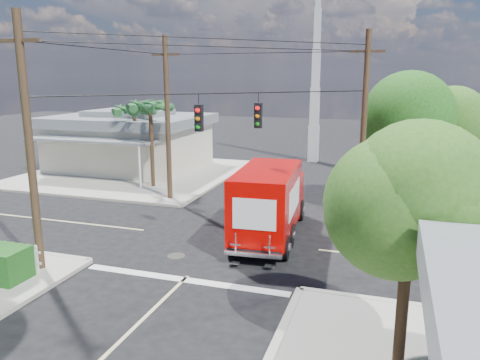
% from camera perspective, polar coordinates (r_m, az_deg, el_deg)
% --- Properties ---
extents(ground, '(120.00, 120.00, 0.00)m').
position_cam_1_polar(ground, '(20.30, -1.75, -7.24)').
color(ground, black).
rests_on(ground, ground).
extents(sidewalk_ne, '(14.12, 14.12, 0.14)m').
position_cam_1_polar(sidewalk_ne, '(29.98, 25.90, -1.86)').
color(sidewalk_ne, '#A9A398').
rests_on(sidewalk_ne, ground).
extents(sidewalk_nw, '(14.12, 14.12, 0.14)m').
position_cam_1_polar(sidewalk_nw, '(34.35, -12.81, 0.80)').
color(sidewalk_nw, '#A9A398').
rests_on(sidewalk_nw, ground).
extents(road_markings, '(32.00, 32.00, 0.01)m').
position_cam_1_polar(road_markings, '(19.01, -3.26, -8.65)').
color(road_markings, beige).
rests_on(road_markings, ground).
extents(building_nw, '(10.80, 10.20, 4.30)m').
position_cam_1_polar(building_nw, '(35.91, -13.24, 4.76)').
color(building_nw, beige).
rests_on(building_nw, sidewalk_nw).
extents(radio_tower, '(0.80, 0.80, 17.00)m').
position_cam_1_polar(radio_tower, '(38.47, 9.16, 10.55)').
color(radio_tower, silver).
rests_on(radio_tower, ground).
extents(tree_ne_front, '(4.21, 4.14, 6.66)m').
position_cam_1_polar(tree_ne_front, '(24.84, 19.73, 6.95)').
color(tree_ne_front, '#422D1C').
rests_on(tree_ne_front, sidewalk_ne).
extents(tree_ne_back, '(3.77, 3.66, 5.82)m').
position_cam_1_polar(tree_ne_back, '(27.28, 25.01, 5.72)').
color(tree_ne_back, '#422D1C').
rests_on(tree_ne_back, sidewalk_ne).
extents(tree_se, '(3.67, 3.54, 5.62)m').
position_cam_1_polar(tree_se, '(11.12, 20.14, -2.99)').
color(tree_se, '#422D1C').
rests_on(tree_se, sidewalk_se).
extents(palm_nw_front, '(3.01, 3.08, 5.59)m').
position_cam_1_polar(palm_nw_front, '(29.11, -10.90, 8.72)').
color(palm_nw_front, '#422D1C').
rests_on(palm_nw_front, sidewalk_nw).
extents(palm_nw_back, '(3.01, 3.08, 5.19)m').
position_cam_1_polar(palm_nw_back, '(31.43, -12.78, 8.22)').
color(palm_nw_back, '#422D1C').
rests_on(palm_nw_back, sidewalk_nw).
extents(utility_poles, '(12.00, 10.68, 9.00)m').
position_cam_1_polar(utility_poles, '(21.29, -4.42, 6.58)').
color(utility_poles, '#473321').
rests_on(utility_poles, ground).
extents(vending_boxes, '(1.90, 0.50, 1.10)m').
position_cam_1_polar(vending_boxes, '(24.96, 17.45, -2.39)').
color(vending_boxes, '#A71F1E').
rests_on(vending_boxes, sidewalk_ne).
extents(delivery_truck, '(2.82, 7.42, 3.15)m').
position_cam_1_polar(delivery_truck, '(20.18, 3.65, -2.63)').
color(delivery_truck, black).
rests_on(delivery_truck, ground).
extents(parked_car, '(5.69, 3.53, 1.47)m').
position_cam_1_polar(parked_car, '(21.26, 26.19, -5.57)').
color(parked_car, silver).
rests_on(parked_car, ground).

